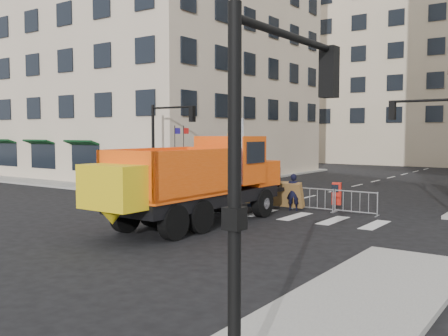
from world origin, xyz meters
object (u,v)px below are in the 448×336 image
Objects in this scene: cop_a at (293,192)px; newspaper_box at (337,194)px; plow_truck at (196,178)px; cop_c at (253,187)px; worker at (186,178)px; cop_b at (255,189)px.

newspaper_box is (1.32, 2.15, -0.19)m from cop_a.
plow_truck is at bearing 56.98° from cop_a.
worker is (-5.06, 0.79, 0.11)m from cop_c.
plow_truck is at bearing -86.62° from worker.
plow_truck is at bearing 33.53° from cop_c.
plow_truck reaches higher than worker.
plow_truck is at bearing -126.82° from newspaper_box.
plow_truck reaches higher than cop_a.
cop_a is 1.01× the size of cop_b.
cop_a is 2.53m from newspaper_box.
worker is at bearing -24.91° from cop_a.
plow_truck is 6.32× the size of cop_b.
plow_truck is 5.98m from cop_a.
plow_truck is 5.84m from cop_b.
cop_b is 4.11m from newspaper_box.
plow_truck reaches higher than newspaper_box.
plow_truck is 5.53× the size of cop_c.
worker is 1.77× the size of newspaper_box.
cop_a is 2.17m from cop_b.
cop_c is at bearing -18.73° from cop_a.
cop_c reaches higher than newspaper_box.
cop_c is 1.04× the size of worker.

